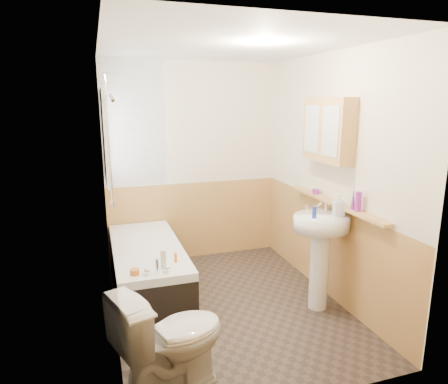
{
  "coord_description": "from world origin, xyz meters",
  "views": [
    {
      "loc": [
        -1.18,
        -3.48,
        2.03
      ],
      "look_at": [
        0.0,
        0.15,
        1.15
      ],
      "focal_mm": 32.0,
      "sensor_mm": 36.0,
      "label": 1
    }
  ],
  "objects_px": {
    "toilet": "(171,340)",
    "bathtub": "(148,268)",
    "medicine_cabinet": "(328,130)",
    "sink": "(321,242)",
    "pine_shelf": "(335,203)"
  },
  "relations": [
    {
      "from": "toilet",
      "to": "bathtub",
      "type": "bearing_deg",
      "value": -20.37
    },
    {
      "from": "bathtub",
      "to": "medicine_cabinet",
      "type": "height_order",
      "value": "medicine_cabinet"
    },
    {
      "from": "sink",
      "to": "medicine_cabinet",
      "type": "xyz_separation_m",
      "value": [
        0.17,
        0.25,
        1.06
      ]
    },
    {
      "from": "bathtub",
      "to": "sink",
      "type": "bearing_deg",
      "value": -27.95
    },
    {
      "from": "sink",
      "to": "medicine_cabinet",
      "type": "relative_size",
      "value": 1.56
    },
    {
      "from": "bathtub",
      "to": "sink",
      "type": "relative_size",
      "value": 1.54
    },
    {
      "from": "toilet",
      "to": "medicine_cabinet",
      "type": "xyz_separation_m",
      "value": [
        1.77,
        0.96,
        1.35
      ]
    },
    {
      "from": "bathtub",
      "to": "pine_shelf",
      "type": "distance_m",
      "value": 2.06
    },
    {
      "from": "bathtub",
      "to": "pine_shelf",
      "type": "xyz_separation_m",
      "value": [
        1.77,
        -0.74,
        0.76
      ]
    },
    {
      "from": "bathtub",
      "to": "pine_shelf",
      "type": "height_order",
      "value": "pine_shelf"
    },
    {
      "from": "toilet",
      "to": "medicine_cabinet",
      "type": "bearing_deg",
      "value": -80.88
    },
    {
      "from": "sink",
      "to": "pine_shelf",
      "type": "relative_size",
      "value": 0.7
    },
    {
      "from": "toilet",
      "to": "sink",
      "type": "relative_size",
      "value": 0.74
    },
    {
      "from": "sink",
      "to": "medicine_cabinet",
      "type": "distance_m",
      "value": 1.1
    },
    {
      "from": "sink",
      "to": "pine_shelf",
      "type": "bearing_deg",
      "value": 36.79
    }
  ]
}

